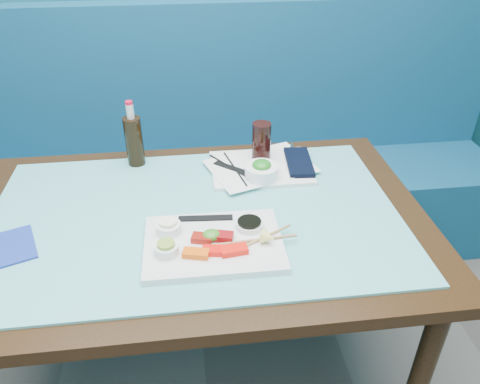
{
  "coord_description": "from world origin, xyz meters",
  "views": [
    {
      "loc": [
        -0.01,
        0.3,
        1.58
      ],
      "look_at": [
        0.14,
        1.49,
        0.8
      ],
      "focal_mm": 35.0,
      "sensor_mm": 36.0,
      "label": 1
    }
  ],
  "objects": [
    {
      "name": "fork",
      "position": [
        0.37,
        1.8,
        0.78
      ],
      "size": [
        0.04,
        0.08,
        0.01
      ],
      "primitive_type": "cylinder",
      "rotation": [
        1.57,
        0.0,
        -0.35
      ],
      "color": "white",
      "rests_on": "serving_tray"
    },
    {
      "name": "navy_pouch",
      "position": [
        0.37,
        1.69,
        0.78
      ],
      "size": [
        0.1,
        0.2,
        0.02
      ],
      "primitive_type": "cube",
      "rotation": [
        0.0,
        0.0,
        -0.09
      ],
      "color": "black",
      "rests_on": "serving_tray"
    },
    {
      "name": "soy_dish",
      "position": [
        0.15,
        1.34,
        0.79
      ],
      "size": [
        0.1,
        0.1,
        0.02
      ],
      "primitive_type": "cylinder",
      "rotation": [
        0.0,
        0.0,
        -0.29
      ],
      "color": "white",
      "rests_on": "sashimi_plate"
    },
    {
      "name": "tuna_left",
      "position": [
        0.01,
        1.3,
        0.79
      ],
      "size": [
        0.06,
        0.05,
        0.02
      ],
      "primitive_type": "cube",
      "rotation": [
        0.0,
        0.0,
        -0.28
      ],
      "color": "maroon",
      "rests_on": "sashimi_plate"
    },
    {
      "name": "ramekin_ginger",
      "position": [
        -0.08,
        1.35,
        0.79
      ],
      "size": [
        0.09,
        0.09,
        0.03
      ],
      "primitive_type": "cylinder",
      "rotation": [
        0.0,
        0.0,
        -0.41
      ],
      "color": "white",
      "rests_on": "sashimi_plate"
    },
    {
      "name": "seaweed_garnish",
      "position": [
        0.04,
        1.3,
        0.79
      ],
      "size": [
        0.05,
        0.05,
        0.03
      ],
      "primitive_type": "ellipsoid",
      "rotation": [
        0.0,
        0.0,
        0.05
      ],
      "color": "#37801D",
      "rests_on": "sashimi_plate"
    },
    {
      "name": "tray_sleeve",
      "position": [
        0.14,
        1.68,
        0.77
      ],
      "size": [
        0.14,
        0.12,
        0.0
      ],
      "primitive_type": "cube",
      "rotation": [
        0.0,
        0.0,
        0.86
      ],
      "color": "black",
      "rests_on": "serving_tray"
    },
    {
      "name": "salmon_mid",
      "position": [
        0.04,
        1.24,
        0.79
      ],
      "size": [
        0.07,
        0.04,
        0.02
      ],
      "primitive_type": "cube",
      "rotation": [
        0.0,
        0.0,
        -0.15
      ],
      "color": "red",
      "rests_on": "sashimi_plate"
    },
    {
      "name": "ginger_fill",
      "position": [
        -0.08,
        1.35,
        0.81
      ],
      "size": [
        0.05,
        0.05,
        0.01
      ],
      "primitive_type": "cylinder",
      "rotation": [
        0.0,
        0.0,
        0.07
      ],
      "color": "#FDECD0",
      "rests_on": "ramekin_ginger"
    },
    {
      "name": "black_chopstick_b",
      "position": [
        0.15,
        1.68,
        0.77
      ],
      "size": [
        0.06,
        0.23,
        0.01
      ],
      "primitive_type": "cylinder",
      "rotation": [
        1.57,
        0.0,
        0.21
      ],
      "color": "black",
      "rests_on": "serving_tray"
    },
    {
      "name": "salmon_right",
      "position": [
        0.09,
        1.24,
        0.79
      ],
      "size": [
        0.07,
        0.04,
        0.02
      ],
      "primitive_type": "cube",
      "rotation": [
        0.0,
        0.0,
        0.14
      ],
      "color": "#FA170A",
      "rests_on": "sashimi_plate"
    },
    {
      "name": "black_chopstick_a",
      "position": [
        0.14,
        1.68,
        0.77
      ],
      "size": [
        0.15,
        0.22,
        0.01
      ],
      "primitive_type": "cylinder",
      "rotation": [
        1.57,
        0.0,
        0.58
      ],
      "color": "black",
      "rests_on": "serving_tray"
    },
    {
      "name": "paper_placemat",
      "position": [
        0.24,
        1.69,
        0.77
      ],
      "size": [
        0.4,
        0.34,
        0.0
      ],
      "primitive_type": "cube",
      "rotation": [
        0.0,
        0.0,
        0.32
      ],
      "color": "white",
      "rests_on": "serving_tray"
    },
    {
      "name": "wooden_chopstick_b",
      "position": [
        0.16,
        1.28,
        0.78
      ],
      "size": [
        0.2,
        0.12,
        0.01
      ],
      "primitive_type": "cylinder",
      "rotation": [
        1.57,
        0.0,
        -1.07
      ],
      "color": "#9F794B",
      "rests_on": "sashimi_plate"
    },
    {
      "name": "tuna_right",
      "position": [
        0.07,
        1.3,
        0.79
      ],
      "size": [
        0.07,
        0.05,
        0.02
      ],
      "primitive_type": "cube",
      "rotation": [
        0.0,
        0.0,
        -0.26
      ],
      "color": "maroon",
      "rests_on": "sashimi_plate"
    },
    {
      "name": "blue_napkin",
      "position": [
        -0.52,
        1.35,
        0.76
      ],
      "size": [
        0.2,
        0.2,
        0.01
      ],
      "primitive_type": "cube",
      "rotation": [
        0.0,
        0.0,
        0.36
      ],
      "color": "navy",
      "rests_on": "glass_top"
    },
    {
      "name": "cola_bottle_cap",
      "position": [
        -0.19,
        1.79,
        0.99
      ],
      "size": [
        0.03,
        0.03,
        0.01
      ],
      "primitive_type": "cylinder",
      "rotation": [
        0.0,
        0.0,
        0.1
      ],
      "color": "red",
      "rests_on": "cola_bottle_neck"
    },
    {
      "name": "seaweed_salad",
      "position": [
        0.23,
        1.62,
        0.82
      ],
      "size": [
        0.08,
        0.08,
        0.03
      ],
      "primitive_type": "ellipsoid",
      "rotation": [
        0.0,
        0.0,
        -0.3
      ],
      "color": "#1C771B",
      "rests_on": "seaweed_bowl"
    },
    {
      "name": "cola_glass",
      "position": [
        0.25,
        1.75,
        0.84
      ],
      "size": [
        0.08,
        0.08,
        0.14
      ],
      "primitive_type": "cylinder",
      "rotation": [
        0.0,
        0.0,
        0.26
      ],
      "color": "black",
      "rests_on": "serving_tray"
    },
    {
      "name": "chopstick_sleeve",
      "position": [
        0.03,
        1.4,
        0.78
      ],
      "size": [
        0.16,
        0.04,
        0.0
      ],
      "primitive_type": "cube",
      "rotation": [
        0.0,
        0.0,
        -0.08
      ],
      "color": "black",
      "rests_on": "sashimi_plate"
    },
    {
      "name": "cola_bottle_neck",
      "position": [
        -0.19,
        1.79,
        0.96
      ],
      "size": [
        0.03,
        0.03,
        0.05
      ],
      "primitive_type": "cylinder",
      "rotation": [
        0.0,
        0.0,
        0.23
      ],
      "color": "silver",
      "rests_on": "cola_bottle_body"
    },
    {
      "name": "salmon_left",
      "position": [
        -0.01,
        1.24,
        0.79
      ],
      "size": [
        0.07,
        0.05,
        0.02
      ],
      "primitive_type": "cube",
      "rotation": [
        0.0,
        0.0,
        -0.24
      ],
      "color": "#F25609",
      "rests_on": "sashimi_plate"
    },
    {
      "name": "ramekin_wasabi",
      "position": [
        -0.08,
        1.26,
        0.79
      ],
      "size": [
        0.07,
        0.07,
        0.03
      ],
      "primitive_type": "cylinder",
      "rotation": [
        0.0,
        0.0,
        0.14
      ],
      "color": "white",
      "rests_on": "sashimi_plate"
    },
    {
      "name": "dining_table",
      "position": [
        0.0,
        1.45,
        0.67
      ],
      "size": [
        1.4,
        0.9,
        0.75
      ],
      "color": "black",
      "rests_on": "ground"
    },
    {
      "name": "booth_bench",
      "position": [
        0.0,
        2.29,
        0.37
      ],
      "size": [
        3.0,
        0.56,
        1.17
      ],
      "color": "navy",
      "rests_on": "ground"
    },
    {
      "name": "seaweed_bowl",
      "position": [
        0.23,
        1.62,
        0.79
      ],
      "size": [
        0.14,
        0.14,
        0.04
      ],
      "primitive_type": "cylinder",
      "rotation": [
        0.0,
        0.0,
        0.39
      ],
      "color": "white",
      "rests_on": "serving_tray"
    },
    {
      "name": "soy_fill",
      "position": [
        0.15,
        1.34,
        0.8
      ],
      "size": [
        0.08,
        0.08,
        0.01
      ],
      "primitive_type": "cylinder",
      "rotation": [
        0.0,
        0.0,
        -0.21
      ],
      "color": "black",
      "rests_on": "soy_dish"
    },
    {
      "name": "sashimi_plate",
      "position": [
        0.04,
        1.29,
        0.77
      ],
      "size": [
        0.38,
        0.27,
        0.02
      ],
      "primitive_type": "cube",
      "rotation": [
        0.0,
        0.0,
        -0.01
      ],
      "color": "white",
      "rests_on": "glass_top"
    },
    {
      "name": "lemon_wedge",
      "position": [
        0.19,
        1.26,
        0.8
      ],
      "size": [
        0.05,
        0.05,
        0.04
      ],
      "primitive_type": "cone",
      "rotation": [
        1.57,
        0.0,
        0.94
      ],
      "color": "#FFF378",
      "rests_on": "sashimi_plate"
    },
    {
      "name": "serving_tray",
      "position": [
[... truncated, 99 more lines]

